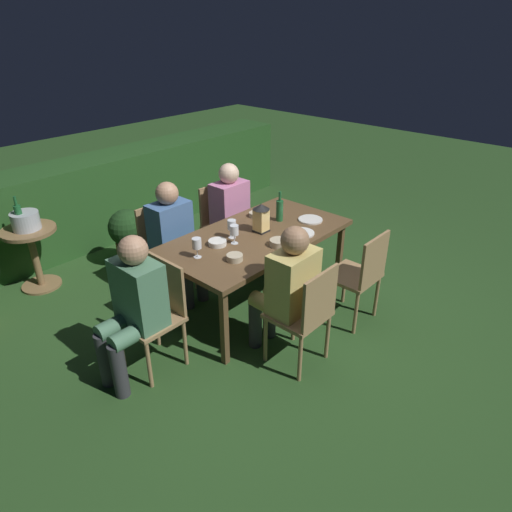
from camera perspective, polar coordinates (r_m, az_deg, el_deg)
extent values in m
plane|color=#26471E|center=(4.43, 0.00, -5.82)|extent=(16.00, 16.00, 0.00)
cube|color=brown|center=(4.08, 0.00, 2.42)|extent=(1.75, 0.94, 0.04)
cube|color=brown|center=(3.54, -4.00, -8.98)|extent=(0.05, 0.05, 0.68)
cube|color=brown|center=(4.62, 10.42, 0.08)|extent=(0.05, 0.05, 0.68)
cube|color=brown|center=(4.05, -11.92, -4.28)|extent=(0.05, 0.05, 0.68)
cube|color=brown|center=(5.02, 2.78, 2.91)|extent=(0.05, 0.05, 0.68)
cube|color=#9E7A51|center=(3.54, -13.18, -7.76)|extent=(0.40, 0.42, 0.03)
cube|color=#9E7A51|center=(3.51, -11.11, -3.50)|extent=(0.03, 0.40, 0.42)
cylinder|color=#9E7A51|center=(3.49, -13.29, -13.14)|extent=(0.03, 0.03, 0.42)
cylinder|color=#9E7A51|center=(3.73, -16.59, -10.49)|extent=(0.03, 0.03, 0.42)
cylinder|color=#9E7A51|center=(3.64, -8.91, -10.70)|extent=(0.03, 0.03, 0.42)
cylinder|color=#9E7A51|center=(3.87, -12.37, -8.35)|extent=(0.03, 0.03, 0.42)
cube|color=#4C7A5B|center=(3.37, -14.48, -4.50)|extent=(0.24, 0.38, 0.50)
sphere|color=tan|center=(3.21, -15.20, 0.71)|extent=(0.21, 0.21, 0.21)
cylinder|color=#4C7A5B|center=(3.38, -15.08, -9.38)|extent=(0.36, 0.13, 0.13)
cylinder|color=#4C7A5B|center=(3.51, -16.75, -8.10)|extent=(0.36, 0.13, 0.13)
cylinder|color=#333338|center=(3.47, -16.81, -13.62)|extent=(0.11, 0.11, 0.45)
cylinder|color=#333338|center=(3.59, -18.39, -12.22)|extent=(0.11, 0.11, 0.45)
cube|color=#9E7A51|center=(4.09, 12.00, -2.44)|extent=(0.42, 0.40, 0.03)
cube|color=#9E7A51|center=(3.91, 14.66, -0.50)|extent=(0.40, 0.02, 0.42)
cylinder|color=#9E7A51|center=(4.14, 8.39, -5.29)|extent=(0.03, 0.03, 0.42)
cylinder|color=#9E7A51|center=(4.41, 11.05, -3.35)|extent=(0.03, 0.03, 0.42)
cylinder|color=#9E7A51|center=(4.00, 12.42, -7.01)|extent=(0.03, 0.03, 0.42)
cylinder|color=#9E7A51|center=(4.28, 14.90, -4.88)|extent=(0.03, 0.03, 0.42)
cube|color=#9E7A51|center=(4.95, -3.73, 3.69)|extent=(0.42, 0.40, 0.03)
cube|color=#9E7A51|center=(4.99, -5.33, 6.63)|extent=(0.40, 0.03, 0.42)
cylinder|color=#9E7A51|center=(5.05, -0.85, 1.46)|extent=(0.03, 0.03, 0.42)
cylinder|color=#9E7A51|center=(4.83, -3.75, 0.05)|extent=(0.03, 0.03, 0.42)
cylinder|color=#9E7A51|center=(5.27, -3.56, 2.56)|extent=(0.03, 0.03, 0.42)
cylinder|color=#9E7A51|center=(5.05, -6.46, 1.25)|extent=(0.03, 0.03, 0.42)
cube|color=#C675A3|center=(4.81, -3.32, 6.38)|extent=(0.38, 0.24, 0.50)
sphere|color=beige|center=(4.69, -3.44, 10.30)|extent=(0.21, 0.21, 0.21)
cylinder|color=#C675A3|center=(4.87, -1.33, 3.68)|extent=(0.13, 0.36, 0.13)
cylinder|color=#C675A3|center=(4.75, -2.82, 3.01)|extent=(0.13, 0.36, 0.13)
cylinder|color=#333338|center=(4.87, 0.07, 0.61)|extent=(0.11, 0.11, 0.45)
cylinder|color=#333338|center=(4.76, -1.38, -0.13)|extent=(0.11, 0.11, 0.45)
cube|color=#9E7A51|center=(4.49, -10.89, 0.58)|extent=(0.42, 0.40, 0.03)
cube|color=#9E7A51|center=(4.54, -12.61, 3.83)|extent=(0.40, 0.03, 0.42)
cylinder|color=#9E7A51|center=(4.58, -7.57, -1.80)|extent=(0.03, 0.03, 0.42)
cylinder|color=#9E7A51|center=(4.39, -11.10, -3.51)|extent=(0.03, 0.03, 0.42)
cylinder|color=#9E7A51|center=(4.81, -10.23, -0.45)|extent=(0.03, 0.03, 0.42)
cylinder|color=#9E7A51|center=(4.63, -13.69, -2.01)|extent=(0.03, 0.03, 0.42)
cube|color=#426699|center=(4.34, -10.71, 3.46)|extent=(0.38, 0.24, 0.50)
sphere|color=tan|center=(4.21, -11.12, 7.73)|extent=(0.21, 0.21, 0.21)
cylinder|color=#426699|center=(4.39, -8.39, 0.51)|extent=(0.13, 0.36, 0.13)
cylinder|color=#426699|center=(4.29, -10.22, -0.31)|extent=(0.13, 0.36, 0.13)
cylinder|color=#333338|center=(4.39, -6.83, -2.89)|extent=(0.11, 0.11, 0.45)
cylinder|color=#333338|center=(4.30, -8.62, -3.79)|extent=(0.11, 0.11, 0.45)
cube|color=#9E7A51|center=(3.52, 5.28, -7.30)|extent=(0.42, 0.40, 0.03)
cube|color=#9E7A51|center=(3.31, 8.04, -5.32)|extent=(0.40, 0.02, 0.42)
cylinder|color=#9E7A51|center=(3.63, 1.20, -10.41)|extent=(0.03, 0.03, 0.42)
cylinder|color=#9E7A51|center=(3.85, 4.75, -7.92)|extent=(0.03, 0.03, 0.42)
cylinder|color=#9E7A51|center=(3.46, 5.55, -12.70)|extent=(0.03, 0.03, 0.42)
cylinder|color=#9E7A51|center=(3.70, 8.97, -9.91)|extent=(0.03, 0.03, 0.42)
cube|color=tan|center=(3.41, 4.67, -3.27)|extent=(0.38, 0.24, 0.50)
sphere|color=#997051|center=(3.24, 4.90, 1.95)|extent=(0.21, 0.21, 0.21)
cylinder|color=tan|center=(3.55, 1.83, -6.33)|extent=(0.13, 0.36, 0.13)
cylinder|color=tan|center=(3.66, 3.66, -5.15)|extent=(0.13, 0.36, 0.13)
cylinder|color=#333338|center=(3.77, -0.09, -8.41)|extent=(0.11, 0.11, 0.45)
cylinder|color=#333338|center=(3.88, 1.70, -7.24)|extent=(0.11, 0.11, 0.45)
cube|color=black|center=(4.13, 0.64, 3.22)|extent=(0.12, 0.12, 0.01)
cube|color=#F9D17A|center=(4.09, 0.65, 4.59)|extent=(0.11, 0.11, 0.20)
cone|color=black|center=(4.04, 0.66, 6.21)|extent=(0.15, 0.15, 0.05)
cylinder|color=#1E5B2D|center=(4.33, 2.98, 5.70)|extent=(0.07, 0.07, 0.20)
cylinder|color=#1E5B2D|center=(4.28, 3.03, 7.50)|extent=(0.03, 0.03, 0.09)
cylinder|color=silver|center=(3.71, -7.34, -0.12)|extent=(0.06, 0.06, 0.00)
cylinder|color=silver|center=(3.70, -7.38, 0.45)|extent=(0.01, 0.01, 0.08)
cylinder|color=silver|center=(3.66, -7.46, 1.60)|extent=(0.08, 0.08, 0.08)
cylinder|color=maroon|center=(3.67, -7.44, 1.27)|extent=(0.07, 0.07, 0.03)
cylinder|color=silver|center=(4.02, -3.03, 2.33)|extent=(0.06, 0.06, 0.00)
cylinder|color=silver|center=(4.00, -3.04, 2.88)|extent=(0.01, 0.01, 0.08)
cylinder|color=silver|center=(3.97, -3.07, 3.96)|extent=(0.08, 0.08, 0.08)
cylinder|color=maroon|center=(3.98, -3.06, 3.64)|extent=(0.07, 0.07, 0.03)
cylinder|color=silver|center=(3.92, -2.72, 1.63)|extent=(0.06, 0.06, 0.00)
cylinder|color=silver|center=(3.90, -2.73, 2.18)|extent=(0.01, 0.01, 0.08)
cylinder|color=silver|center=(3.86, -2.76, 3.29)|extent=(0.08, 0.08, 0.08)
cylinder|color=maroon|center=(3.87, -2.75, 2.97)|extent=(0.07, 0.07, 0.03)
cylinder|color=silver|center=(4.39, 6.85, 4.56)|extent=(0.23, 0.23, 0.01)
cylinder|color=white|center=(4.11, 5.75, 2.91)|extent=(0.23, 0.23, 0.01)
cylinder|color=silver|center=(3.89, -4.87, 1.68)|extent=(0.16, 0.16, 0.04)
cylinder|color=#424C1E|center=(3.89, -4.87, 1.79)|extent=(0.13, 0.13, 0.01)
cylinder|color=#BCAD8E|center=(3.86, 2.87, 1.67)|extent=(0.16, 0.16, 0.06)
cylinder|color=tan|center=(3.86, 2.87, 1.82)|extent=(0.13, 0.13, 0.02)
cylinder|color=#BCAD8E|center=(4.45, -0.11, 5.24)|extent=(0.12, 0.12, 0.04)
cylinder|color=#477533|center=(4.44, -0.11, 5.35)|extent=(0.10, 0.10, 0.01)
cylinder|color=#BCAD8E|center=(3.63, -2.70, -0.19)|extent=(0.13, 0.13, 0.05)
cylinder|color=beige|center=(3.63, -2.70, -0.05)|extent=(0.11, 0.11, 0.02)
cylinder|color=brown|center=(4.91, -26.71, 2.87)|extent=(0.51, 0.51, 0.03)
cylinder|color=brown|center=(5.04, -25.94, -0.43)|extent=(0.07, 0.07, 0.61)
cylinder|color=brown|center=(5.17, -25.28, -3.28)|extent=(0.39, 0.39, 0.02)
cylinder|color=#B2B7BF|center=(4.88, -26.96, 3.96)|extent=(0.26, 0.26, 0.17)
cylinder|color=white|center=(4.86, -27.07, 4.42)|extent=(0.23, 0.23, 0.04)
cylinder|color=#1E5B2D|center=(4.83, -27.66, 4.74)|extent=(0.07, 0.07, 0.16)
cylinder|color=#1E5B2D|center=(4.79, -27.99, 6.11)|extent=(0.03, 0.03, 0.09)
cube|color=#234C1E|center=(5.95, -17.82, 7.26)|extent=(5.41, 0.60, 1.00)
cylinder|color=brown|center=(5.21, -15.45, 0.36)|extent=(0.29, 0.29, 0.28)
sphere|color=#193816|center=(5.08, -15.88, 3.45)|extent=(0.40, 0.40, 0.40)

